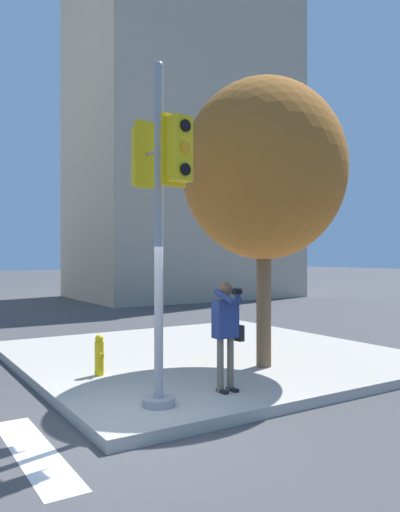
% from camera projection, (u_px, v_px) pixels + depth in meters
% --- Properties ---
extents(ground_plane, '(160.00, 160.00, 0.00)m').
position_uv_depth(ground_plane, '(128.00, 435.00, 6.59)').
color(ground_plane, '#424244').
extents(sidewalk_corner, '(8.00, 8.00, 0.17)m').
position_uv_depth(sidewalk_corner, '(206.00, 355.00, 11.42)').
color(sidewalk_corner, '#ADA89E').
rests_on(sidewalk_corner, ground_plane).
extents(traffic_signal_pole, '(0.51, 1.27, 5.04)m').
position_uv_depth(traffic_signal_pole, '(160.00, 202.00, 7.29)').
color(traffic_signal_pole, '#939399').
rests_on(traffic_signal_pole, sidewalk_corner).
extents(person_photographer, '(0.58, 0.54, 1.77)m').
position_uv_depth(person_photographer, '(227.00, 325.00, 8.06)').
color(person_photographer, black).
rests_on(person_photographer, sidewalk_corner).
extents(street_tree, '(3.25, 3.25, 5.70)m').
position_uv_depth(street_tree, '(264.00, 170.00, 9.88)').
color(street_tree, brown).
rests_on(street_tree, sidewalk_corner).
extents(fire_hydrant, '(0.17, 0.23, 0.75)m').
position_uv_depth(fire_hydrant, '(99.00, 355.00, 9.14)').
color(fire_hydrant, yellow).
rests_on(fire_hydrant, sidewalk_corner).
extents(building_right, '(12.21, 8.36, 22.34)m').
position_uv_depth(building_right, '(183.00, 106.00, 29.27)').
color(building_right, tan).
rests_on(building_right, ground_plane).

